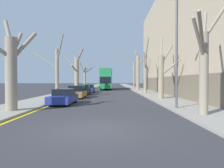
% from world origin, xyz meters
% --- Properties ---
extents(ground_plane, '(300.00, 300.00, 0.00)m').
position_xyz_m(ground_plane, '(0.00, 0.00, 0.00)').
color(ground_plane, '#333338').
extents(sidewalk_left, '(3.45, 120.00, 0.12)m').
position_xyz_m(sidewalk_left, '(-6.22, 50.00, 0.06)').
color(sidewalk_left, gray).
rests_on(sidewalk_left, ground).
extents(sidewalk_right, '(3.45, 120.00, 0.12)m').
position_xyz_m(sidewalk_right, '(6.22, 50.00, 0.06)').
color(sidewalk_right, gray).
rests_on(sidewalk_right, ground).
extents(building_facade_right, '(10.08, 35.80, 15.85)m').
position_xyz_m(building_facade_right, '(12.93, 21.86, 7.91)').
color(building_facade_right, tan).
rests_on(building_facade_right, ground).
extents(kerb_line_stripe, '(0.24, 120.00, 0.01)m').
position_xyz_m(kerb_line_stripe, '(-4.31, 50.00, 0.00)').
color(kerb_line_stripe, yellow).
rests_on(kerb_line_stripe, ground).
extents(street_tree_left_0, '(2.46, 3.21, 5.87)m').
position_xyz_m(street_tree_left_0, '(-5.58, 4.38, 2.70)').
color(street_tree_left_0, gray).
rests_on(street_tree_left_0, ground).
extents(street_tree_left_1, '(4.35, 3.63, 6.98)m').
position_xyz_m(street_tree_left_1, '(-5.84, 15.14, 3.20)').
color(street_tree_left_1, gray).
rests_on(street_tree_left_1, ground).
extents(street_tree_left_2, '(4.03, 2.68, 7.29)m').
position_xyz_m(street_tree_left_2, '(-5.65, 26.53, 3.36)').
color(street_tree_left_2, gray).
rests_on(street_tree_left_2, ground).
extents(street_tree_left_3, '(3.70, 2.72, 6.84)m').
position_xyz_m(street_tree_left_3, '(-5.57, 36.97, 2.99)').
color(street_tree_left_3, gray).
rests_on(street_tree_left_3, ground).
extents(street_tree_right_0, '(3.40, 3.38, 7.25)m').
position_xyz_m(street_tree_right_0, '(5.68, 2.87, 2.88)').
color(street_tree_right_0, gray).
rests_on(street_tree_right_0, ground).
extents(street_tree_right_1, '(2.12, 3.08, 6.74)m').
position_xyz_m(street_tree_right_1, '(5.81, 12.98, 2.80)').
color(street_tree_right_1, gray).
rests_on(street_tree_right_1, ground).
extents(street_tree_right_2, '(0.72, 3.14, 8.08)m').
position_xyz_m(street_tree_right_2, '(5.55, 22.05, 3.54)').
color(street_tree_right_2, gray).
rests_on(street_tree_right_2, ground).
extents(street_tree_right_3, '(2.72, 5.25, 8.23)m').
position_xyz_m(street_tree_right_3, '(5.62, 31.80, 3.89)').
color(street_tree_right_3, gray).
rests_on(street_tree_right_3, ground).
extents(street_tree_right_4, '(2.83, 1.82, 8.23)m').
position_xyz_m(street_tree_right_4, '(5.65, 40.52, 3.65)').
color(street_tree_right_4, gray).
rests_on(street_tree_right_4, ground).
extents(double_decker_bus, '(2.51, 11.28, 4.49)m').
position_xyz_m(double_decker_bus, '(-0.83, 37.16, 2.54)').
color(double_decker_bus, '#1E7F47').
rests_on(double_decker_bus, ground).
extents(parked_car_0, '(1.71, 4.32, 1.28)m').
position_xyz_m(parked_car_0, '(-3.41, 8.75, 0.61)').
color(parked_car_0, navy).
rests_on(parked_car_0, ground).
extents(parked_car_1, '(1.81, 4.08, 1.41)m').
position_xyz_m(parked_car_1, '(-3.41, 14.63, 0.66)').
color(parked_car_1, olive).
rests_on(parked_car_1, ground).
extents(parked_car_2, '(1.70, 3.93, 1.42)m').
position_xyz_m(parked_car_2, '(-3.41, 19.93, 0.67)').
color(parked_car_2, black).
rests_on(parked_car_2, ground).
extents(parked_car_3, '(1.85, 4.25, 1.29)m').
position_xyz_m(parked_car_3, '(-3.41, 25.37, 0.62)').
color(parked_car_3, navy).
rests_on(parked_car_3, ground).
extents(lamp_post, '(1.40, 0.20, 7.95)m').
position_xyz_m(lamp_post, '(4.91, 5.55, 4.43)').
color(lamp_post, '#4C4F54').
rests_on(lamp_post, ground).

